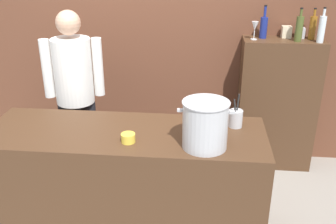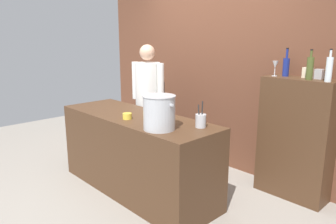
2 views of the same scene
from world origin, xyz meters
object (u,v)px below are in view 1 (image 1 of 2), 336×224
at_px(wine_bottle_amber, 313,27).
at_px(butter_jar, 128,138).
at_px(wine_bottle_cobalt, 264,27).
at_px(wine_glass_tall, 255,27).
at_px(spice_tin_silver, 300,33).
at_px(utensil_crock, 236,118).
at_px(stockpot_large, 205,125).
at_px(wine_bottle_olive, 299,28).
at_px(chef, 75,88).
at_px(wine_bottle_clear, 322,29).
at_px(spice_tin_cream, 286,32).

bearing_deg(wine_bottle_amber, butter_jar, -137.23).
xyz_separation_m(wine_bottle_cobalt, wine_glass_tall, (-0.09, -0.07, 0.01)).
bearing_deg(spice_tin_silver, wine_bottle_cobalt, -174.52).
bearing_deg(utensil_crock, spice_tin_silver, 59.64).
relative_size(stockpot_large, wine_bottle_olive, 1.23).
height_order(wine_bottle_amber, wine_bottle_cobalt, wine_bottle_cobalt).
height_order(chef, wine_bottle_cobalt, chef).
bearing_deg(wine_bottle_cobalt, chef, -161.96).
bearing_deg(wine_glass_tall, utensil_crock, -101.59).
bearing_deg(stockpot_large, butter_jar, 178.66).
xyz_separation_m(chef, wine_bottle_cobalt, (1.70, 0.55, 0.48)).
bearing_deg(wine_bottle_clear, wine_bottle_amber, 111.35).
relative_size(wine_bottle_olive, spice_tin_silver, 3.01).
distance_m(butter_jar, spice_tin_silver, 2.04).
relative_size(stockpot_large, spice_tin_cream, 3.42).
bearing_deg(chef, utensil_crock, 147.83).
distance_m(chef, butter_jar, 1.06).
relative_size(chef, wine_glass_tall, 9.85).
distance_m(utensil_crock, butter_jar, 0.82).
bearing_deg(wine_bottle_cobalt, wine_bottle_olive, -18.86).
bearing_deg(butter_jar, utensil_crock, 23.20).
xyz_separation_m(butter_jar, wine_bottle_clear, (1.54, 1.26, 0.53)).
height_order(utensil_crock, spice_tin_cream, spice_tin_cream).
relative_size(wine_bottle_clear, spice_tin_silver, 3.11).
distance_m(wine_bottle_olive, wine_bottle_cobalt, 0.32).
bearing_deg(wine_bottle_cobalt, wine_glass_tall, -141.74).
bearing_deg(utensil_crock, wine_bottle_cobalt, 74.55).
bearing_deg(wine_bottle_clear, utensil_crock, -130.13).
xyz_separation_m(wine_bottle_amber, wine_glass_tall, (-0.54, -0.07, 0.01)).
xyz_separation_m(utensil_crock, wine_glass_tall, (0.20, 0.99, 0.48)).
xyz_separation_m(chef, wine_glass_tall, (1.61, 0.48, 0.49)).
bearing_deg(stockpot_large, chef, 144.19).
relative_size(wine_bottle_amber, spice_tin_silver, 2.86).
relative_size(butter_jar, wine_bottle_amber, 0.34).
distance_m(wine_bottle_clear, wine_glass_tall, 0.59).
relative_size(chef, butter_jar, 16.75).
bearing_deg(wine_bottle_olive, butter_jar, -136.47).
bearing_deg(chef, stockpot_large, 132.07).
bearing_deg(utensil_crock, stockpot_large, -124.13).
height_order(utensil_crock, wine_bottle_cobalt, wine_bottle_cobalt).
bearing_deg(wine_bottle_olive, wine_bottle_clear, -7.22).
bearing_deg(spice_tin_cream, utensil_crock, -115.06).
bearing_deg(utensil_crock, wine_bottle_clear, 49.87).
bearing_deg(chef, wine_bottle_clear, 178.85).
xyz_separation_m(stockpot_large, wine_bottle_cobalt, (0.52, 1.40, 0.38)).
bearing_deg(chef, wine_glass_tall, -175.43).
distance_m(wine_bottle_olive, wine_glass_tall, 0.40).
relative_size(chef, spice_tin_silver, 16.42).
relative_size(chef, wine_bottle_cobalt, 5.38).
bearing_deg(spice_tin_silver, wine_glass_tall, -166.58).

